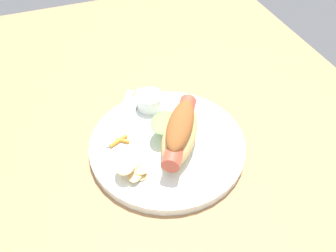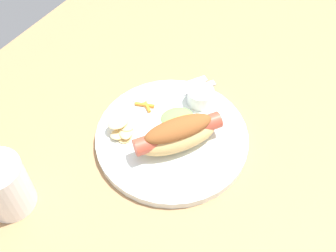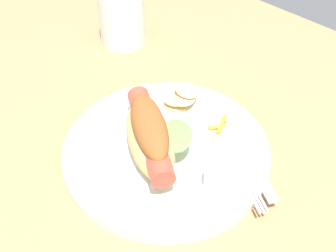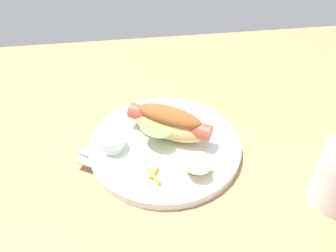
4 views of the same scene
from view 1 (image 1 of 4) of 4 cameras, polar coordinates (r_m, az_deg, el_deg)
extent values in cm
cube|color=#9E754C|center=(65.73, -0.63, -3.01)|extent=(120.00, 90.00, 1.80)
cylinder|color=white|center=(63.47, 0.17, -3.00)|extent=(27.89, 27.89, 1.60)
ellipsoid|color=tan|center=(60.83, 1.96, -1.30)|extent=(15.37, 12.73, 4.85)
cylinder|color=#B24733|center=(60.22, 1.98, -0.75)|extent=(15.06, 11.25, 3.06)
ellipsoid|color=brown|center=(59.23, 2.01, 0.17)|extent=(12.76, 10.34, 3.01)
ellipsoid|color=#6BB74C|center=(61.81, -0.54, 0.98)|extent=(7.42, 7.34, 1.14)
cylinder|color=white|center=(68.44, -2.64, 4.14)|extent=(5.06, 5.06, 3.08)
cube|color=silver|center=(67.19, -6.28, 1.34)|extent=(10.22, 6.86, 0.40)
cube|color=silver|center=(72.17, -4.41, 5.23)|extent=(2.89, 1.92, 0.40)
cube|color=silver|center=(72.27, -4.76, 5.27)|extent=(2.89, 1.92, 0.40)
cube|color=silver|center=(72.38, -5.11, 5.31)|extent=(2.89, 1.92, 0.40)
cube|color=silver|center=(67.66, -7.75, 1.53)|extent=(14.05, 9.31, 0.36)
ellipsoid|color=#E1BD78|center=(58.49, -5.10, -7.44)|extent=(5.05, 4.51, 0.50)
ellipsoid|color=#E1BD78|center=(57.60, -5.46, -7.71)|extent=(4.43, 3.84, 0.94)
ellipsoid|color=#E1BD78|center=(57.99, -5.28, -6.56)|extent=(5.07, 4.57, 0.67)
ellipsoid|color=#E1BD78|center=(58.08, -6.01, -6.01)|extent=(2.99, 3.48, 0.53)
ellipsoid|color=#E1BD78|center=(57.00, -7.08, -6.43)|extent=(4.67, 4.13, 0.67)
cylinder|color=orange|center=(63.10, -8.08, -2.42)|extent=(2.14, 3.73, 0.71)
cylinder|color=orange|center=(63.08, -7.35, -2.38)|extent=(1.97, 2.39, 0.65)
camera|label=2|loc=(0.43, 92.79, 29.77)|focal=46.12mm
camera|label=3|loc=(0.80, 16.95, 41.48)|focal=46.81mm
camera|label=4|loc=(0.56, -63.13, 21.90)|focal=37.77mm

